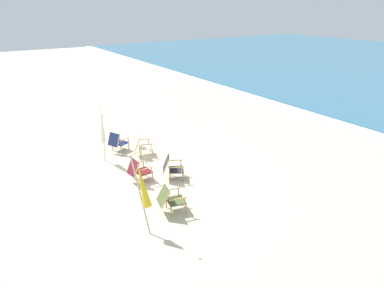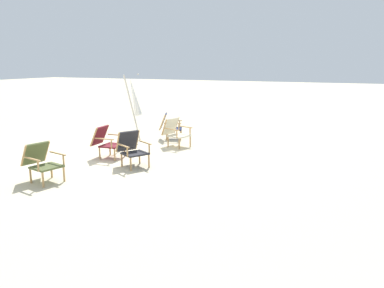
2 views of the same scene
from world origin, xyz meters
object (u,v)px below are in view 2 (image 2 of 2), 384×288
object	(u,v)px
beach_chair_front_left	(175,131)
beach_chair_back_left	(42,161)
beach_chair_mid_center	(169,125)
beach_chair_far_center	(106,141)
beach_chair_front_right	(132,148)
umbrella_furled_white	(134,97)

from	to	relation	value
beach_chair_front_left	beach_chair_back_left	size ratio (longest dim) A/B	0.97
beach_chair_front_left	beach_chair_mid_center	world-z (taller)	beach_chair_mid_center
beach_chair_far_center	beach_chair_front_right	xyz separation A→B (m)	(0.40, 1.02, 0.00)
beach_chair_front_left	beach_chair_mid_center	xyz separation A→B (m)	(-0.85, -0.64, 0.00)
beach_chair_far_center	umbrella_furled_white	bearing A→B (deg)	-167.98
beach_chair_far_center	beach_chair_mid_center	bearing A→B (deg)	172.70
beach_chair_front_left	beach_chair_front_right	xyz separation A→B (m)	(2.30, 0.02, 0.00)
umbrella_furled_white	beach_chair_back_left	bearing A→B (deg)	5.73
beach_chair_front_right	beach_chair_back_left	size ratio (longest dim) A/B	1.03
beach_chair_far_center	beach_chair_front_left	bearing A→B (deg)	152.33
beach_chair_far_center	beach_chair_front_right	bearing A→B (deg)	68.31
beach_chair_back_left	umbrella_furled_white	world-z (taller)	umbrella_furled_white
beach_chair_front_left	beach_chair_back_left	distance (m)	4.14
beach_chair_front_right	beach_chair_back_left	bearing A→B (deg)	-31.01
beach_chair_front_right	umbrella_furled_white	bearing A→B (deg)	-149.06
beach_chair_far_center	beach_chair_front_right	size ratio (longest dim) A/B	0.90
beach_chair_back_left	umbrella_furled_white	xyz separation A→B (m)	(-4.12, -0.41, 0.92)
beach_chair_mid_center	beach_chair_back_left	distance (m)	4.88
beach_chair_far_center	beach_chair_front_right	world-z (taller)	beach_chair_front_right
beach_chair_front_left	beach_chair_front_right	world-z (taller)	beach_chair_front_right
beach_chair_mid_center	beach_chair_back_left	size ratio (longest dim) A/B	1.01
beach_chair_front_left	beach_chair_front_right	distance (m)	2.30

